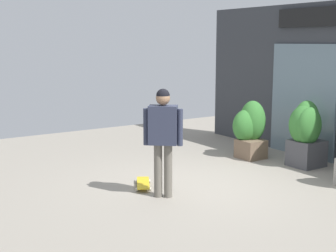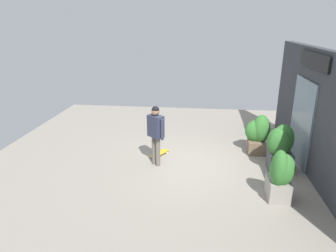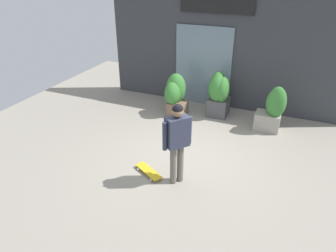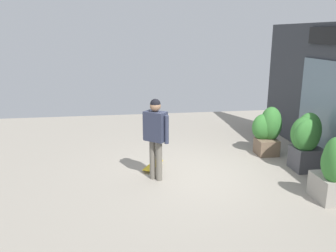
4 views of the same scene
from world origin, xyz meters
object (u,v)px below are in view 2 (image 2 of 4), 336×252
Objects in this scene: planter_box_left at (280,146)px; planter_box_right at (280,175)px; skateboarder at (156,130)px; planter_box_mid at (258,133)px; skateboard at (160,153)px.

planter_box_right is (1.54, -0.34, -0.08)m from planter_box_left.
planter_box_right is (1.49, 3.02, -0.42)m from skateboarder.
skateboarder reaches higher than planter_box_right.
planter_box_mid is (-1.23, 2.99, -0.43)m from skateboarder.
skateboard is 3.47m from planter_box_left.
skateboard is (-0.64, 0.01, -1.00)m from skateboarder.
planter_box_left is 1.08× the size of planter_box_mid.
planter_box_right is 2.72m from planter_box_mid.
planter_box_left is (-0.05, 3.36, -0.34)m from skateboarder.
skateboard is at bearing -125.18° from planter_box_right.
planter_box_left reaches higher than skateboard.
skateboarder is at bearing -116.19° from planter_box_right.
skateboard is 0.61× the size of planter_box_mid.
planter_box_left is at bearing -70.44° from skateboard.
planter_box_left reaches higher than planter_box_right.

